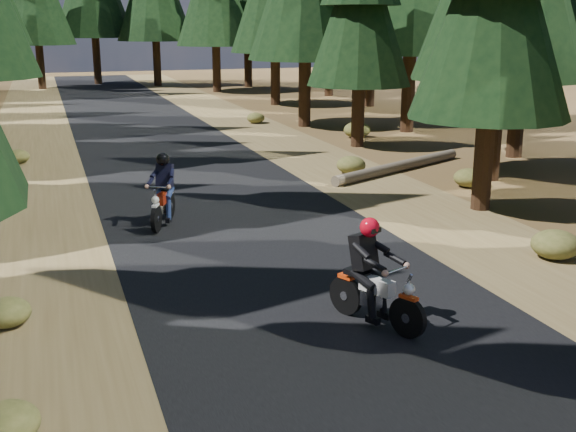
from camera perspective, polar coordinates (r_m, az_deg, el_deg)
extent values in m
plane|color=#4A381A|center=(12.08, 2.29, -6.81)|extent=(120.00, 120.00, 0.00)
cube|color=black|center=(16.59, -3.87, -0.67)|extent=(6.00, 100.00, 0.01)
cube|color=brown|center=(16.11, -19.90, -2.06)|extent=(3.20, 100.00, 0.01)
cube|color=brown|center=(18.27, 10.22, 0.59)|extent=(3.20, 100.00, 0.01)
cylinder|color=black|center=(18.16, 15.40, 7.46)|extent=(0.48, 0.48, 4.52)
cylinder|color=black|center=(21.74, 16.19, 10.33)|extent=(0.53, 0.53, 5.84)
cylinder|color=black|center=(25.82, 17.95, 11.52)|extent=(0.56, 0.56, 6.43)
cylinder|color=black|center=(26.98, 5.60, 10.24)|extent=(0.48, 0.48, 4.51)
cone|color=black|center=(26.89, 5.76, 16.23)|extent=(3.83, 3.83, 5.64)
cylinder|color=black|center=(30.91, 9.60, 12.54)|extent=(0.56, 0.56, 6.47)
cylinder|color=black|center=(32.16, 1.33, 12.25)|extent=(0.53, 0.53, 5.83)
cylinder|color=black|center=(38.00, 5.66, 11.70)|extent=(0.48, 0.48, 4.61)
cone|color=black|center=(37.95, 5.78, 16.05)|extent=(3.92, 3.92, 5.77)
cylinder|color=black|center=(40.82, -1.01, 12.81)|extent=(0.53, 0.53, 5.76)
cylinder|color=black|center=(45.87, 3.28, 12.97)|extent=(0.53, 0.53, 5.66)
cylinder|color=black|center=(40.27, 6.56, 12.85)|extent=(0.54, 0.54, 6.00)
cylinder|color=black|center=(34.28, 15.44, 11.71)|extent=(0.52, 0.52, 5.60)
cylinder|color=black|center=(48.74, -5.71, 13.25)|extent=(0.54, 0.54, 6.00)
cylinder|color=black|center=(52.39, -3.19, 13.64)|extent=(0.56, 0.56, 6.40)
cylinder|color=black|center=(53.48, -19.09, 12.68)|extent=(0.54, 0.54, 6.00)
cylinder|color=black|center=(54.07, -10.39, 13.47)|extent=(0.56, 0.56, 6.40)
cylinder|color=black|center=(56.61, -14.98, 13.48)|extent=(0.57, 0.57, 6.80)
cylinder|color=black|center=(49.50, 1.53, 13.34)|extent=(0.54, 0.54, 6.00)
cylinder|color=#4C4233|center=(22.75, 8.78, 3.91)|extent=(5.62, 3.12, 0.32)
ellipsoid|color=#474C1E|center=(25.31, -20.60, 4.41)|extent=(0.77, 0.77, 0.46)
ellipsoid|color=#474C1E|center=(8.84, -21.37, -15.01)|extent=(0.74, 0.74, 0.44)
ellipsoid|color=#474C1E|center=(15.08, 20.38, -2.12)|extent=(0.95, 0.95, 0.57)
ellipsoid|color=#474C1E|center=(20.94, 14.12, 2.94)|extent=(0.87, 0.87, 0.52)
ellipsoid|color=#474C1E|center=(29.21, 5.48, 6.79)|extent=(1.07, 1.07, 0.64)
ellipsoid|color=#474C1E|center=(33.38, -2.57, 7.74)|extent=(0.82, 0.82, 0.49)
ellipsoid|color=#474C1E|center=(11.89, -21.35, -7.11)|extent=(0.73, 0.73, 0.44)
ellipsoid|color=#474C1E|center=(22.22, 5.01, 4.04)|extent=(0.90, 0.90, 0.54)
cube|color=black|center=(10.85, 7.07, -3.08)|extent=(0.44, 0.36, 0.54)
sphere|color=red|center=(10.74, 7.14, -1.07)|extent=(0.40, 0.40, 0.30)
cube|color=black|center=(16.47, -9.95, 3.01)|extent=(0.43, 0.36, 0.53)
sphere|color=black|center=(16.40, -10.01, 4.34)|extent=(0.39, 0.39, 0.30)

